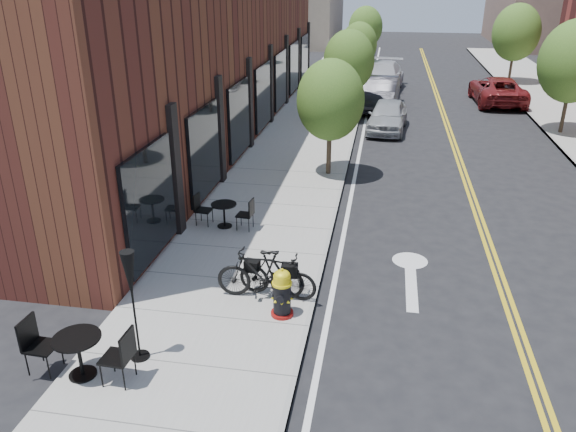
# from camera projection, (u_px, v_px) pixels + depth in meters

# --- Properties ---
(ground) EXTENTS (120.00, 120.00, 0.00)m
(ground) POSITION_uv_depth(u_px,v_px,m) (309.00, 331.00, 10.90)
(ground) COLOR black
(ground) RESTS_ON ground
(sidewalk_near) EXTENTS (4.00, 70.00, 0.12)m
(sidewalk_near) POSITION_uv_depth(u_px,v_px,m) (292.00, 163.00, 20.22)
(sidewalk_near) COLOR #9E9B93
(sidewalk_near) RESTS_ON ground
(building_near) EXTENTS (5.00, 28.00, 7.00)m
(building_near) POSITION_uv_depth(u_px,v_px,m) (201.00, 48.00, 23.16)
(building_near) COLOR #481D17
(building_near) RESTS_ON ground
(tree_near_a) EXTENTS (2.20, 2.20, 3.81)m
(tree_near_a) POSITION_uv_depth(u_px,v_px,m) (330.00, 100.00, 18.08)
(tree_near_a) COLOR #382B1E
(tree_near_a) RESTS_ON sidewalk_near
(tree_near_b) EXTENTS (2.30, 2.30, 3.98)m
(tree_near_b) POSITION_uv_depth(u_px,v_px,m) (349.00, 61.00, 25.26)
(tree_near_b) COLOR #382B1E
(tree_near_b) RESTS_ON sidewalk_near
(tree_near_c) EXTENTS (2.10, 2.10, 3.67)m
(tree_near_c) POSITION_uv_depth(u_px,v_px,m) (359.00, 44.00, 32.55)
(tree_near_c) COLOR #382B1E
(tree_near_c) RESTS_ON sidewalk_near
(tree_near_d) EXTENTS (2.40, 2.40, 4.11)m
(tree_near_d) POSITION_uv_depth(u_px,v_px,m) (365.00, 27.00, 39.67)
(tree_near_d) COLOR #382B1E
(tree_near_d) RESTS_ON sidewalk_near
(tree_far_b) EXTENTS (2.80, 2.80, 4.62)m
(tree_far_b) POSITION_uv_depth(u_px,v_px,m) (574.00, 62.00, 22.77)
(tree_far_b) COLOR #382B1E
(tree_far_b) RESTS_ON sidewalk_far
(tree_far_c) EXTENTS (2.80, 2.80, 4.62)m
(tree_far_c) POSITION_uv_depth(u_px,v_px,m) (516.00, 32.00, 33.60)
(tree_far_c) COLOR #382B1E
(tree_far_c) RESTS_ON sidewalk_far
(fire_hydrant) EXTENTS (0.51, 0.51, 1.04)m
(fire_hydrant) POSITION_uv_depth(u_px,v_px,m) (282.00, 293.00, 11.02)
(fire_hydrant) COLOR maroon
(fire_hydrant) RESTS_ON sidewalk_near
(bicycle_left) EXTENTS (1.86, 0.60, 1.10)m
(bicycle_left) POSITION_uv_depth(u_px,v_px,m) (260.00, 274.00, 11.60)
(bicycle_left) COLOR black
(bicycle_left) RESTS_ON sidewalk_near
(bicycle_right) EXTENTS (1.75, 0.72, 1.02)m
(bicycle_right) POSITION_uv_depth(u_px,v_px,m) (277.00, 275.00, 11.65)
(bicycle_right) COLOR black
(bicycle_right) RESTS_ON sidewalk_near
(bistro_set_b) EXTENTS (1.86, 0.83, 1.00)m
(bistro_set_b) POSITION_uv_depth(u_px,v_px,m) (79.00, 351.00, 9.33)
(bistro_set_b) COLOR black
(bistro_set_b) RESTS_ON sidewalk_near
(bistro_set_c) EXTENTS (1.60, 0.74, 0.85)m
(bistro_set_c) POSITION_uv_depth(u_px,v_px,m) (224.00, 212.00, 14.92)
(bistro_set_c) COLOR black
(bistro_set_c) RESTS_ON sidewalk_near
(patio_umbrella) EXTENTS (0.34, 0.34, 2.11)m
(patio_umbrella) POSITION_uv_depth(u_px,v_px,m) (131.00, 283.00, 9.38)
(patio_umbrella) COLOR black
(patio_umbrella) RESTS_ON sidewalk_near
(parked_car_a) EXTENTS (1.90, 4.02, 1.33)m
(parked_car_a) POSITION_uv_depth(u_px,v_px,m) (388.00, 116.00, 24.36)
(parked_car_a) COLOR #A1A5AA
(parked_car_a) RESTS_ON ground
(parked_car_b) EXTENTS (2.01, 4.85, 1.56)m
(parked_car_b) POSITION_uv_depth(u_px,v_px,m) (380.00, 93.00, 28.22)
(parked_car_b) COLOR black
(parked_car_b) RESTS_ON ground
(parked_car_c) EXTENTS (2.87, 5.83, 1.63)m
(parked_car_c) POSITION_uv_depth(u_px,v_px,m) (381.00, 77.00, 32.43)
(parked_car_c) COLOR silver
(parked_car_c) RESTS_ON ground
(parked_car_far) EXTENTS (2.53, 5.17, 1.41)m
(parked_car_far) POSITION_uv_depth(u_px,v_px,m) (497.00, 90.00, 29.37)
(parked_car_far) COLOR maroon
(parked_car_far) RESTS_ON ground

